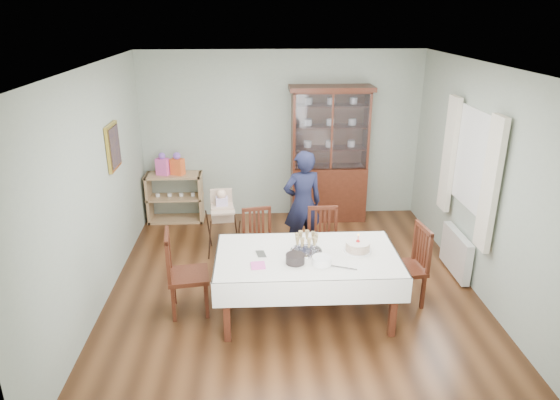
{
  "coord_description": "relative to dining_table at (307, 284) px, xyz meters",
  "views": [
    {
      "loc": [
        -0.44,
        -5.4,
        3.27
      ],
      "look_at": [
        -0.15,
        0.2,
        1.12
      ],
      "focal_mm": 32.0,
      "sensor_mm": 36.0,
      "label": 1
    }
  ],
  "objects": [
    {
      "name": "radiator",
      "position": [
        2.05,
        0.84,
        -0.08
      ],
      "size": [
        0.1,
        0.8,
        0.55
      ],
      "primitive_type": "cube",
      "color": "white",
      "rests_on": "floor"
    },
    {
      "name": "window",
      "position": [
        2.11,
        0.84,
        1.17
      ],
      "size": [
        0.04,
        1.02,
        1.22
      ],
      "primitive_type": "cube",
      "color": "white",
      "rests_on": "room_shell"
    },
    {
      "name": "high_chair",
      "position": [
        -1.02,
        1.66,
        -0.02
      ],
      "size": [
        0.46,
        0.46,
        0.94
      ],
      "rotation": [
        0.0,
        0.0,
        0.12
      ],
      "color": "black",
      "rests_on": "floor"
    },
    {
      "name": "room_shell",
      "position": [
        -0.11,
        1.08,
        1.32
      ],
      "size": [
        5.0,
        5.0,
        5.0
      ],
      "color": "#9EAA99",
      "rests_on": "floor"
    },
    {
      "name": "gift_bag_orange",
      "position": [
        -1.78,
        2.8,
        0.58
      ],
      "size": [
        0.24,
        0.21,
        0.37
      ],
      "color": "orange",
      "rests_on": "sideboard"
    },
    {
      "name": "curtain_right",
      "position": [
        2.05,
        1.46,
        1.07
      ],
      "size": [
        0.07,
        0.3,
        1.55
      ],
      "primitive_type": "cube",
      "color": "silver",
      "rests_on": "room_shell"
    },
    {
      "name": "chair_end_left",
      "position": [
        -1.35,
        0.14,
        -0.09
      ],
      "size": [
        0.5,
        0.5,
        0.99
      ],
      "rotation": [
        0.0,
        0.0,
        1.71
      ],
      "color": "#4B2012",
      "rests_on": "floor"
    },
    {
      "name": "china_cabinet",
      "position": [
        0.64,
        2.8,
        0.74
      ],
      "size": [
        1.3,
        0.48,
        2.18
      ],
      "color": "#4B2012",
      "rests_on": "floor"
    },
    {
      "name": "cake_knife",
      "position": [
        0.34,
        -0.33,
        0.38
      ],
      "size": [
        0.28,
        0.13,
        0.01
      ],
      "primitive_type": "cube",
      "rotation": [
        0.0,
        0.0,
        -0.38
      ],
      "color": "silver",
      "rests_on": "dining_table"
    },
    {
      "name": "champagne_tray",
      "position": [
        -0.01,
        0.06,
        0.44
      ],
      "size": [
        0.35,
        0.35,
        0.21
      ],
      "color": "silver",
      "rests_on": "dining_table"
    },
    {
      "name": "sideboard",
      "position": [
        -1.86,
        2.82,
        0.02
      ],
      "size": [
        0.9,
        0.38,
        0.8
      ],
      "color": "tan",
      "rests_on": "floor"
    },
    {
      "name": "gift_bag_pink",
      "position": [
        -2.02,
        2.8,
        0.58
      ],
      "size": [
        0.22,
        0.18,
        0.36
      ],
      "color": "#EA56B1",
      "rests_on": "sideboard"
    },
    {
      "name": "chair_far_right",
      "position": [
        0.31,
        0.87,
        -0.11
      ],
      "size": [
        0.42,
        0.42,
        0.91
      ],
      "rotation": [
        0.0,
        0.0,
        0.02
      ],
      "color": "#4B2012",
      "rests_on": "floor"
    },
    {
      "name": "cutlery",
      "position": [
        -0.54,
        0.03,
        0.38
      ],
      "size": [
        0.15,
        0.19,
        0.01
      ],
      "primitive_type": null,
      "rotation": [
        0.0,
        0.0,
        0.18
      ],
      "color": "silver",
      "rests_on": "dining_table"
    },
    {
      "name": "napkin_stack",
      "position": [
        -0.54,
        -0.24,
        0.39
      ],
      "size": [
        0.16,
        0.16,
        0.02
      ],
      "primitive_type": "cube",
      "rotation": [
        0.0,
        0.0,
        0.08
      ],
      "color": "#EA56B1",
      "rests_on": "dining_table"
    },
    {
      "name": "picture_frame",
      "position": [
        -2.33,
        1.34,
        1.27
      ],
      "size": [
        0.04,
        0.48,
        0.58
      ],
      "primitive_type": "cube",
      "color": "gold",
      "rests_on": "room_shell"
    },
    {
      "name": "floor",
      "position": [
        -0.11,
        0.54,
        -0.38
      ],
      "size": [
        5.0,
        5.0,
        0.0
      ],
      "primitive_type": "plane",
      "color": "#593319",
      "rests_on": "ground"
    },
    {
      "name": "plate_stack_dark",
      "position": [
        -0.15,
        -0.19,
        0.42
      ],
      "size": [
        0.25,
        0.25,
        0.1
      ],
      "primitive_type": "cylinder",
      "rotation": [
        0.0,
        0.0,
        0.23
      ],
      "color": "black",
      "rests_on": "dining_table"
    },
    {
      "name": "birthday_cake",
      "position": [
        0.56,
        0.05,
        0.43
      ],
      "size": [
        0.31,
        0.31,
        0.21
      ],
      "color": "white",
      "rests_on": "dining_table"
    },
    {
      "name": "chair_end_right",
      "position": [
        1.18,
        0.2,
        -0.1
      ],
      "size": [
        0.48,
        0.48,
        0.96
      ],
      "rotation": [
        0.0,
        0.0,
        -1.44
      ],
      "color": "#4B2012",
      "rests_on": "floor"
    },
    {
      "name": "woman",
      "position": [
        0.09,
        1.52,
        0.37
      ],
      "size": [
        0.62,
        0.48,
        1.52
      ],
      "primitive_type": "imported",
      "rotation": [
        0.0,
        0.0,
        3.38
      ],
      "color": "black",
      "rests_on": "floor"
    },
    {
      "name": "chair_far_left",
      "position": [
        -0.52,
        0.93,
        -0.12
      ],
      "size": [
        0.46,
        0.46,
        0.89
      ],
      "rotation": [
        0.0,
        0.0,
        0.18
      ],
      "color": "#4B2012",
      "rests_on": "floor"
    },
    {
      "name": "curtain_left",
      "position": [
        2.05,
        0.22,
        1.07
      ],
      "size": [
        0.07,
        0.3,
        1.55
      ],
      "primitive_type": "cube",
      "color": "silver",
      "rests_on": "room_shell"
    },
    {
      "name": "plate_stack_white",
      "position": [
        0.13,
        -0.24,
        0.42
      ],
      "size": [
        0.27,
        0.27,
        0.09
      ],
      "primitive_type": "cylinder",
      "rotation": [
        0.0,
        0.0,
        0.43
      ],
      "color": "white",
      "rests_on": "dining_table"
    },
    {
      "name": "dining_table",
      "position": [
        0.0,
        0.0,
        0.0
      ],
      "size": [
        2.0,
        1.16,
        0.76
      ],
      "rotation": [
        0.0,
        0.0,
        -0.0
      ],
      "color": "#4B2012",
      "rests_on": "floor"
    }
  ]
}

